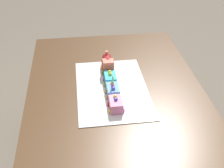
{
  "coord_description": "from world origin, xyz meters",
  "views": [
    {
      "loc": [
        1.32,
        -0.19,
        1.73
      ],
      "look_at": [
        -0.01,
        -0.02,
        0.77
      ],
      "focal_mm": 46.8,
      "sensor_mm": 36.0,
      "label": 1
    }
  ],
  "objects_px": {
    "cake_car_tanker_turquoise": "(110,79)",
    "cake_car_hopper_bubblegum": "(116,104)",
    "cake_car_flatbed_sky_blue": "(113,91)",
    "dining_table": "(115,104)",
    "cake_locomotive": "(108,65)",
    "birthday_candle": "(113,80)"
  },
  "relations": [
    {
      "from": "cake_car_tanker_turquoise",
      "to": "cake_car_hopper_bubblegum",
      "type": "relative_size",
      "value": 1.0
    },
    {
      "from": "cake_car_flatbed_sky_blue",
      "to": "cake_car_hopper_bubblegum",
      "type": "relative_size",
      "value": 1.0
    },
    {
      "from": "dining_table",
      "to": "cake_car_hopper_bubblegum",
      "type": "relative_size",
      "value": 14.0
    },
    {
      "from": "cake_locomotive",
      "to": "cake_car_flatbed_sky_blue",
      "type": "xyz_separation_m",
      "value": [
        0.25,
        -0.0,
        -0.02
      ]
    },
    {
      "from": "cake_car_tanker_turquoise",
      "to": "cake_car_hopper_bubblegum",
      "type": "height_order",
      "value": "same"
    },
    {
      "from": "dining_table",
      "to": "birthday_candle",
      "type": "xyz_separation_m",
      "value": [
        0.05,
        -0.02,
        0.21
      ]
    },
    {
      "from": "dining_table",
      "to": "cake_car_tanker_turquoise",
      "type": "relative_size",
      "value": 14.0
    },
    {
      "from": "dining_table",
      "to": "cake_locomotive",
      "type": "distance_m",
      "value": 0.25
    },
    {
      "from": "cake_locomotive",
      "to": "cake_car_flatbed_sky_blue",
      "type": "distance_m",
      "value": 0.25
    },
    {
      "from": "cake_car_tanker_turquoise",
      "to": "cake_car_flatbed_sky_blue",
      "type": "distance_m",
      "value": 0.12
    },
    {
      "from": "cake_car_flatbed_sky_blue",
      "to": "birthday_candle",
      "type": "height_order",
      "value": "birthday_candle"
    },
    {
      "from": "cake_locomotive",
      "to": "birthday_candle",
      "type": "distance_m",
      "value": 0.25
    },
    {
      "from": "cake_locomotive",
      "to": "birthday_candle",
      "type": "height_order",
      "value": "birthday_candle"
    },
    {
      "from": "dining_table",
      "to": "cake_car_hopper_bubblegum",
      "type": "height_order",
      "value": "cake_car_hopper_bubblegum"
    },
    {
      "from": "dining_table",
      "to": "cake_car_flatbed_sky_blue",
      "type": "height_order",
      "value": "cake_car_flatbed_sky_blue"
    },
    {
      "from": "cake_car_flatbed_sky_blue",
      "to": "birthday_candle",
      "type": "bearing_deg",
      "value": 180.0
    },
    {
      "from": "dining_table",
      "to": "cake_car_tanker_turquoise",
      "type": "bearing_deg",
      "value": -161.58
    },
    {
      "from": "birthday_candle",
      "to": "cake_car_hopper_bubblegum",
      "type": "bearing_deg",
      "value": -0.0
    },
    {
      "from": "cake_car_flatbed_sky_blue",
      "to": "birthday_candle",
      "type": "xyz_separation_m",
      "value": [
        -0.0,
        0.0,
        0.07
      ]
    },
    {
      "from": "cake_locomotive",
      "to": "cake_car_flatbed_sky_blue",
      "type": "bearing_deg",
      "value": -0.0
    },
    {
      "from": "cake_car_flatbed_sky_blue",
      "to": "cake_locomotive",
      "type": "bearing_deg",
      "value": 180.0
    },
    {
      "from": "birthday_candle",
      "to": "cake_locomotive",
      "type": "bearing_deg",
      "value": -180.0
    }
  ]
}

